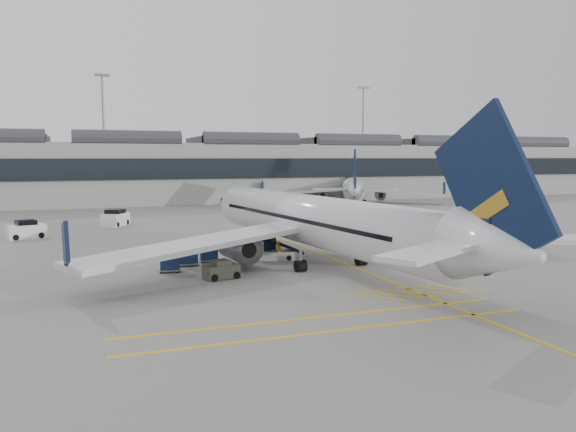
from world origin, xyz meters
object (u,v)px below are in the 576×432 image
object	(u,v)px
belt_loader	(270,253)
ramp_agent_b	(241,253)
pushback_tug	(221,270)
baggage_cart_a	(262,245)
ramp_agent_a	(279,251)
airliner_main	(319,222)

from	to	relation	value
belt_loader	ramp_agent_b	distance (m)	2.93
ramp_agent_b	pushback_tug	bearing A→B (deg)	28.42
baggage_cart_a	ramp_agent_a	size ratio (longest dim) A/B	1.45
airliner_main	pushback_tug	distance (m)	9.38
ramp_agent_a	ramp_agent_b	bearing A→B (deg)	139.24
ramp_agent_a	airliner_main	bearing A→B (deg)	-91.91
belt_loader	ramp_agent_a	distance (m)	0.91
belt_loader	pushback_tug	size ratio (longest dim) A/B	1.86
belt_loader	pushback_tug	bearing A→B (deg)	-118.27
ramp_agent_b	ramp_agent_a	bearing A→B (deg)	151.15
pushback_tug	ramp_agent_a	bearing A→B (deg)	28.02
baggage_cart_a	airliner_main	bearing A→B (deg)	-72.18
baggage_cart_a	ramp_agent_a	distance (m)	1.93
airliner_main	baggage_cart_a	bearing A→B (deg)	120.78
airliner_main	pushback_tug	xyz separation A→B (m)	(-8.59, -2.56, -2.78)
ramp_agent_b	pushback_tug	xyz separation A→B (m)	(-2.80, -5.04, -0.24)
airliner_main	baggage_cart_a	xyz separation A→B (m)	(-3.34, 4.38, -2.28)
ramp_agent_a	pushback_tug	world-z (taller)	ramp_agent_a
pushback_tug	belt_loader	bearing A→B (deg)	34.19
belt_loader	baggage_cart_a	xyz separation A→B (m)	(-0.33, 1.01, 0.53)
belt_loader	baggage_cart_a	bearing A→B (deg)	123.19
baggage_cart_a	ramp_agent_b	world-z (taller)	baggage_cart_a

